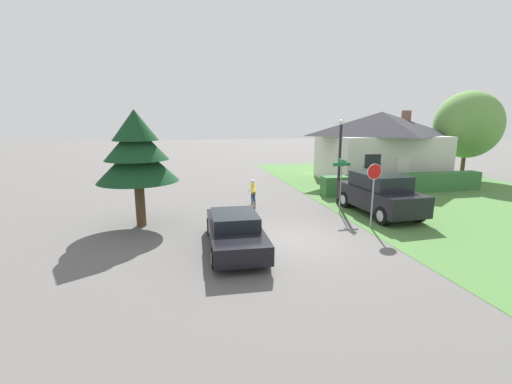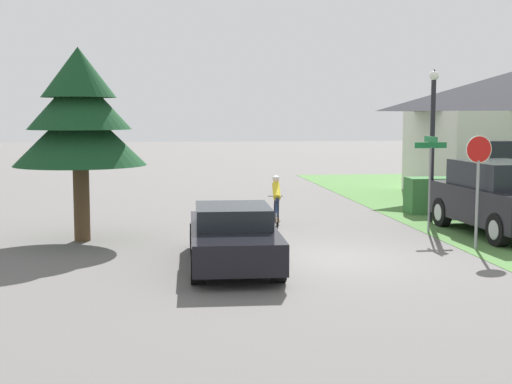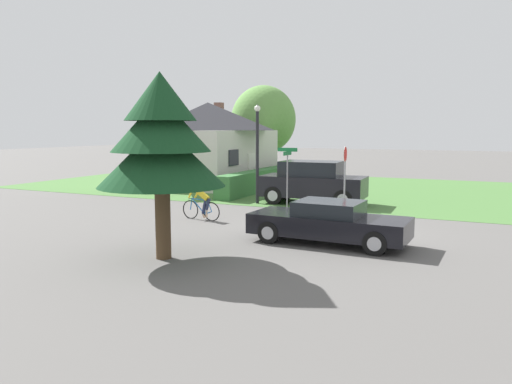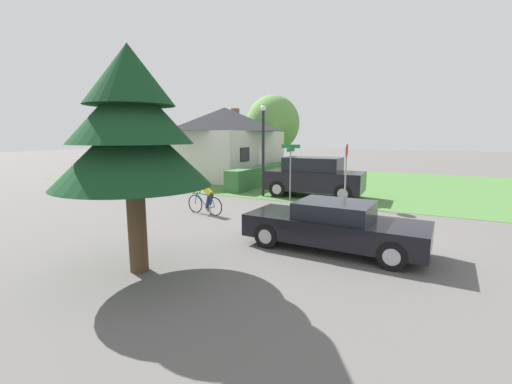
% 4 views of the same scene
% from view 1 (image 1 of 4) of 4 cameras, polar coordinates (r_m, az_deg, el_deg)
% --- Properties ---
extents(ground_plane, '(140.00, 140.00, 0.00)m').
position_cam_1_polar(ground_plane, '(13.17, 4.89, -8.03)').
color(ground_plane, '#5B5956').
extents(grass_verge_right, '(16.00, 36.00, 0.01)m').
position_cam_1_polar(grass_verge_right, '(22.48, 31.13, -1.32)').
color(grass_verge_right, '#477538').
rests_on(grass_verge_right, ground).
extents(cottage_house, '(8.74, 6.59, 5.19)m').
position_cam_1_polar(cottage_house, '(27.29, 19.94, 7.31)').
color(cottage_house, beige).
rests_on(cottage_house, ground).
extents(hedge_row, '(10.79, 0.90, 1.18)m').
position_cam_1_polar(hedge_row, '(23.42, 23.35, 1.36)').
color(hedge_row, '#387038').
rests_on(hedge_row, ground).
extents(sedan_left_lane, '(1.96, 4.79, 1.30)m').
position_cam_1_polar(sedan_left_lane, '(12.19, -3.57, -6.51)').
color(sedan_left_lane, black).
rests_on(sedan_left_lane, ground).
extents(cyclist, '(0.44, 1.73, 1.44)m').
position_cam_1_polar(cyclist, '(17.80, -0.47, -0.40)').
color(cyclist, black).
rests_on(cyclist, ground).
extents(parked_suv_right, '(2.27, 4.82, 1.98)m').
position_cam_1_polar(parked_suv_right, '(17.52, 19.90, -0.31)').
color(parked_suv_right, black).
rests_on(parked_suv_right, ground).
extents(stop_sign, '(0.66, 0.07, 2.73)m').
position_cam_1_polar(stop_sign, '(14.96, 19.00, 1.34)').
color(stop_sign, gray).
rests_on(stop_sign, ground).
extents(street_lamp, '(0.28, 0.28, 4.57)m').
position_cam_1_polar(street_lamp, '(18.79, 13.78, 5.94)').
color(street_lamp, black).
rests_on(street_lamp, ground).
extents(street_name_sign, '(0.90, 0.90, 2.64)m').
position_cam_1_polar(street_name_sign, '(17.00, 14.02, 2.59)').
color(street_name_sign, gray).
rests_on(street_name_sign, ground).
extents(conifer_tall_near, '(3.35, 3.35, 4.92)m').
position_cam_1_polar(conifer_tall_near, '(15.11, -19.29, 6.38)').
color(conifer_tall_near, '#4C3823').
rests_on(conifer_tall_near, ground).
extents(deciduous_tree_right, '(4.75, 4.75, 6.62)m').
position_cam_1_polar(deciduous_tree_right, '(30.83, 31.82, 9.50)').
color(deciduous_tree_right, '#4C3823').
rests_on(deciduous_tree_right, ground).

